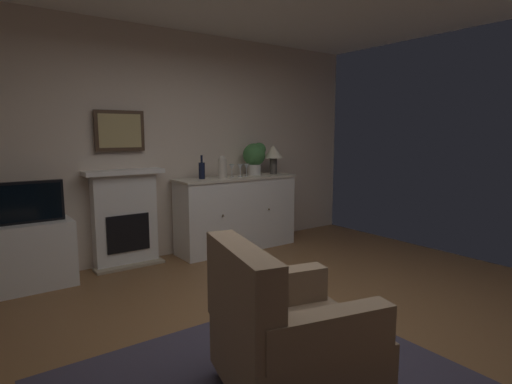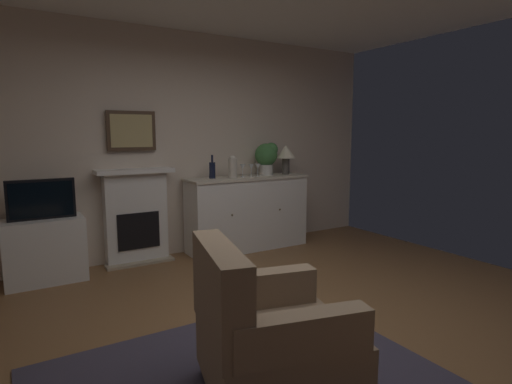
# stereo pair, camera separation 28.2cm
# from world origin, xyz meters

# --- Properties ---
(ground_plane) EXTENTS (5.77, 5.06, 0.10)m
(ground_plane) POSITION_xyz_m (0.00, 0.00, -0.05)
(ground_plane) COLOR brown
(ground_plane) RESTS_ON ground
(wall_rear) EXTENTS (5.77, 0.06, 2.72)m
(wall_rear) POSITION_xyz_m (0.00, 2.50, 1.36)
(wall_rear) COLOR beige
(wall_rear) RESTS_ON ground_plane
(fireplace_unit) EXTENTS (0.87, 0.30, 1.10)m
(fireplace_unit) POSITION_xyz_m (-0.58, 2.37, 0.55)
(fireplace_unit) COLOR white
(fireplace_unit) RESTS_ON ground_plane
(framed_picture) EXTENTS (0.55, 0.04, 0.45)m
(framed_picture) POSITION_xyz_m (-0.58, 2.42, 1.53)
(framed_picture) COLOR #473323
(sideboard_cabinet) EXTENTS (1.62, 0.49, 0.95)m
(sideboard_cabinet) POSITION_xyz_m (0.81, 2.20, 0.48)
(sideboard_cabinet) COLOR white
(sideboard_cabinet) RESTS_ON ground_plane
(table_lamp) EXTENTS (0.26, 0.26, 0.40)m
(table_lamp) POSITION_xyz_m (1.42, 2.20, 1.23)
(table_lamp) COLOR #4C4742
(table_lamp) RESTS_ON sideboard_cabinet
(wine_bottle) EXTENTS (0.08, 0.08, 0.29)m
(wine_bottle) POSITION_xyz_m (0.34, 2.24, 1.06)
(wine_bottle) COLOR black
(wine_bottle) RESTS_ON sideboard_cabinet
(wine_glass_left) EXTENTS (0.07, 0.07, 0.16)m
(wine_glass_left) POSITION_xyz_m (0.73, 2.18, 1.07)
(wine_glass_left) COLOR silver
(wine_glass_left) RESTS_ON sideboard_cabinet
(wine_glass_center) EXTENTS (0.07, 0.07, 0.16)m
(wine_glass_center) POSITION_xyz_m (0.84, 2.15, 1.07)
(wine_glass_center) COLOR silver
(wine_glass_center) RESTS_ON sideboard_cabinet
(wine_glass_right) EXTENTS (0.07, 0.07, 0.16)m
(wine_glass_right) POSITION_xyz_m (0.95, 2.17, 1.07)
(wine_glass_right) COLOR silver
(wine_glass_right) RESTS_ON sideboard_cabinet
(vase_decorative) EXTENTS (0.11, 0.11, 0.28)m
(vase_decorative) POSITION_xyz_m (0.58, 2.15, 1.09)
(vase_decorative) COLOR beige
(vase_decorative) RESTS_ON sideboard_cabinet
(tv_cabinet) EXTENTS (0.75, 0.42, 0.65)m
(tv_cabinet) POSITION_xyz_m (-1.56, 2.21, 0.33)
(tv_cabinet) COLOR white
(tv_cabinet) RESTS_ON ground_plane
(tv_set) EXTENTS (0.62, 0.07, 0.40)m
(tv_set) POSITION_xyz_m (-1.56, 2.19, 0.85)
(tv_set) COLOR black
(tv_set) RESTS_ON tv_cabinet
(potted_plant_small) EXTENTS (0.30, 0.30, 0.43)m
(potted_plant_small) POSITION_xyz_m (1.14, 2.24, 1.20)
(potted_plant_small) COLOR beige
(potted_plant_small) RESTS_ON sideboard_cabinet
(armchair) EXTENTS (0.97, 0.93, 0.92)m
(armchair) POSITION_xyz_m (-0.66, -0.55, 0.38)
(armchair) COLOR #8C7259
(armchair) RESTS_ON ground_plane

